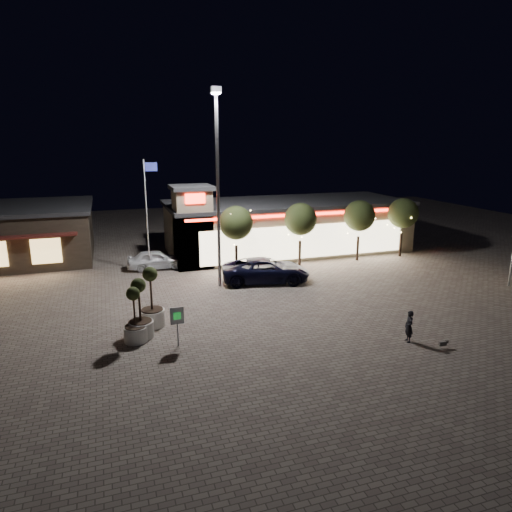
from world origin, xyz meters
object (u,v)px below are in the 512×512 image
object	(u,v)px
valet_sign	(177,319)
planter_mid	(141,319)
white_sedan	(156,259)
planter_left	(135,325)
pickup_truck	(266,270)
pedestrian	(409,326)

from	to	relation	value
valet_sign	planter_mid	bearing A→B (deg)	134.95
white_sedan	planter_left	size ratio (longest dim) A/B	1.54
valet_sign	white_sedan	bearing A→B (deg)	87.70
pickup_truck	planter_left	distance (m)	11.35
white_sedan	valet_sign	distance (m)	13.65
valet_sign	pickup_truck	bearing A→B (deg)	48.13
white_sedan	valet_sign	world-z (taller)	valet_sign
planter_left	planter_mid	size ratio (longest dim) A/B	0.91
white_sedan	planter_left	xyz separation A→B (m)	(-2.37, -12.48, 0.13)
pedestrian	valet_sign	xyz separation A→B (m)	(-10.43, 2.99, 0.56)
pickup_truck	valet_sign	xyz separation A→B (m)	(-7.20, -8.03, 0.52)
pedestrian	planter_left	distance (m)	12.94
pedestrian	planter_mid	bearing A→B (deg)	-98.51
planter_mid	pickup_truck	bearing A→B (deg)	36.59
pedestrian	planter_left	world-z (taller)	planter_left
planter_left	valet_sign	world-z (taller)	planter_left
white_sedan	valet_sign	size ratio (longest dim) A/B	2.19
planter_mid	white_sedan	bearing A→B (deg)	80.20
pedestrian	planter_mid	distance (m)	12.81
pickup_truck	pedestrian	world-z (taller)	pickup_truck
pedestrian	valet_sign	size ratio (longest dim) A/B	0.81
pedestrian	planter_left	bearing A→B (deg)	-96.39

